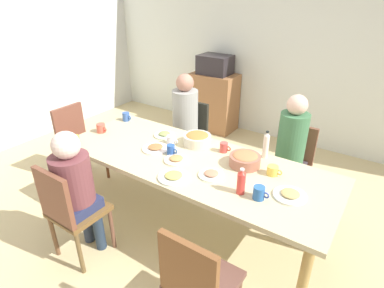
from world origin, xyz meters
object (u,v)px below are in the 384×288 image
Objects in this scene: cup_0 at (171,140)px; cup_7 at (259,193)px; dining_table at (192,167)px; chair_3 at (197,282)px; plate_4 at (164,135)px; cup_4 at (224,147)px; bottle_1 at (241,182)px; chair_0 at (77,140)px; person_2 at (290,148)px; side_cabinet at (214,102)px; cup_3 at (171,150)px; person_4 at (185,119)px; person_1 at (75,184)px; plate_2 at (174,176)px; plate_3 at (156,148)px; cup_2 at (126,117)px; chair_2 at (290,164)px; cup_1 at (76,140)px; bowl_1 at (197,139)px; plate_5 at (211,174)px; chair_1 at (69,209)px; chair_4 at (189,135)px; bottle_0 at (266,145)px; plate_1 at (290,195)px; bowl_0 at (245,159)px; cup_6 at (101,128)px; cup_5 at (273,170)px; plate_0 at (176,159)px; microwave at (215,65)px.

cup_0 is 1.01× the size of cup_7.
chair_3 is (0.61, -0.84, -0.18)m from dining_table.
plate_4 reaches higher than dining_table.
cup_7 is at bearing 82.26° from chair_3.
cup_4 is 0.53× the size of bottle_1.
chair_0 is 0.72× the size of person_2.
side_cabinet is at bearing 124.24° from bottle_1.
person_4 is at bearing 117.60° from cup_3.
cup_3 is at bearing -68.75° from side_cabinet.
person_1 reaches higher than plate_2.
person_2 is 5.14× the size of plate_3.
cup_2 is 1.06× the size of cup_4.
dining_table is at bearing -126.00° from chair_2.
person_2 is 2.03m from cup_1.
chair_3 reaches higher than bowl_1.
plate_5 is at bearing -8.48° from plate_3.
plate_2 is 2.34× the size of cup_3.
chair_1 is at bearing -40.35° from chair_0.
chair_3 is 0.71× the size of person_4.
chair_4 is 8.38× the size of cup_4.
bottle_0 is at bearing 108.70° from cup_7.
person_4 reaches higher than plate_1.
person_1 is 0.94m from cup_0.
bowl_0 is at bearing -110.65° from bottle_0.
cup_6 reaches higher than cup_0.
dining_table is 0.97m from person_2.
cup_5 is at bearing 13.54° from dining_table.
chair_1 is 7.89× the size of cup_2.
bottle_0 is (1.11, -0.36, 0.14)m from person_4.
bottle_1 is at bearing -68.48° from bowl_0.
cup_4 is (0.49, 0.14, 0.00)m from cup_0.
cup_5 is at bearing 35.54° from person_1.
plate_5 is 0.49m from cup_5.
side_cabinet is at bearing 89.54° from cup_6.
plate_0 is 0.45m from cup_4.
plate_1 is 1.93× the size of cup_6.
person_2 is 6.15× the size of plate_4.
person_2 reaches higher than cup_1.
person_1 reaches higher than cup_7.
person_2 reaches higher than microwave.
plate_4 is at bearing -73.68° from microwave.
bottle_1 is at bearing -20.10° from dining_table.
person_2 is at bearing 14.40° from cup_2.
plate_1 is at bearing -28.25° from person_4.
chair_4 is at bearing 40.35° from chair_0.
chair_1 is at bearing -90.00° from person_4.
person_4 reaches higher than cup_2.
person_2 is (1.22, 1.50, 0.03)m from person_1.
plate_0 and plate_2 have the same top height.
bowl_1 is (-0.02, 0.36, 0.04)m from plate_0.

